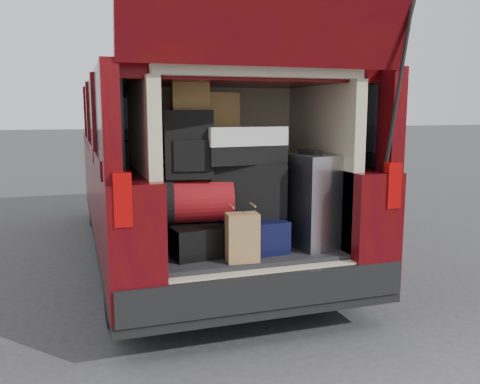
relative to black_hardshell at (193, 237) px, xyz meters
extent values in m
plane|color=#323234|center=(0.36, -0.17, -0.65)|extent=(80.00, 80.00, 0.00)
cylinder|color=black|center=(-0.46, 0.23, -0.33)|extent=(0.24, 0.64, 0.64)
cylinder|color=black|center=(1.18, 0.23, -0.33)|extent=(0.24, 0.64, 0.64)
cylinder|color=black|center=(-0.46, 3.53, -0.33)|extent=(0.24, 0.64, 0.64)
cylinder|color=black|center=(1.18, 3.53, -0.33)|extent=(0.24, 0.64, 0.64)
cube|color=black|center=(0.36, 1.91, -0.39)|extent=(1.90, 4.85, 0.08)
cube|color=#48040E|center=(-0.43, 1.91, 0.05)|extent=(0.33, 4.85, 0.80)
cube|color=#48040E|center=(1.14, 1.91, 0.05)|extent=(0.33, 4.85, 0.80)
cube|color=#48040E|center=(0.36, 1.91, 1.08)|extent=(1.82, 4.46, 0.10)
cube|color=black|center=(-0.52, 1.81, 0.79)|extent=(0.12, 4.25, 0.68)
cube|color=black|center=(1.24, 1.81, 0.79)|extent=(0.12, 4.25, 0.68)
cube|color=black|center=(0.36, -0.46, -0.25)|extent=(1.86, 0.16, 0.22)
cube|color=#990505|center=(-0.50, -0.50, 0.37)|extent=(0.10, 0.06, 0.30)
cube|color=#990505|center=(1.22, -0.50, 0.37)|extent=(0.10, 0.06, 0.30)
cube|color=black|center=(0.36, 0.11, -0.13)|extent=(1.24, 1.05, 0.06)
cube|color=#C4B797|center=(-0.30, 0.11, 0.47)|extent=(0.08, 1.05, 1.15)
cube|color=#C4B797|center=(1.02, 0.11, 0.47)|extent=(0.08, 1.05, 1.15)
cube|color=#C4B797|center=(0.36, 0.66, 0.47)|extent=(1.34, 0.06, 1.15)
cube|color=#C4B797|center=(0.36, 0.11, 1.08)|extent=(1.34, 1.05, 0.06)
cylinder|color=black|center=(1.20, -0.57, 1.00)|extent=(0.02, 0.90, 0.76)
cube|color=black|center=(0.36, 0.11, -0.38)|extent=(1.24, 1.05, 0.55)
cube|color=black|center=(0.00, 0.00, 0.00)|extent=(0.43, 0.55, 0.20)
cube|color=black|center=(0.38, -0.04, 0.01)|extent=(0.45, 0.53, 0.22)
cube|color=white|center=(0.82, -0.10, 0.22)|extent=(0.35, 0.48, 0.65)
cube|color=olive|center=(0.25, -0.32, 0.05)|extent=(0.21, 0.15, 0.31)
cube|color=maroon|center=(0.03, 0.00, 0.25)|extent=(0.50, 0.36, 0.30)
cube|color=black|center=(0.39, 0.03, 0.31)|extent=(0.56, 0.39, 0.37)
cube|color=black|center=(-0.02, -0.01, 0.63)|extent=(0.34, 0.24, 0.45)
cube|color=silver|center=(0.35, 0.00, 0.62)|extent=(0.58, 0.34, 0.25)
cube|color=brown|center=(0.00, 0.03, 0.96)|extent=(0.26, 0.22, 0.21)
cube|color=brown|center=(0.22, 0.11, 0.86)|extent=(0.26, 0.23, 0.23)
camera|label=1|loc=(-0.74, -3.29, 0.85)|focal=38.00mm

